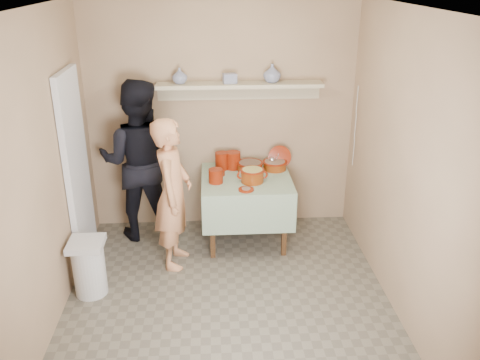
{
  "coord_description": "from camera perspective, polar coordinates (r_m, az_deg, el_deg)",
  "views": [
    {
      "loc": [
        -0.13,
        -3.82,
        2.87
      ],
      "look_at": [
        0.15,
        0.75,
        0.95
      ],
      "focal_mm": 38.0,
      "sensor_mm": 36.0,
      "label": 1
    }
  ],
  "objects": [
    {
      "name": "bowl_stack",
      "position": [
        5.36,
        -2.74,
        0.45
      ],
      "size": [
        0.15,
        0.15,
        0.15
      ],
      "primitive_type": "cylinder",
      "color": "maroon",
      "rests_on": "serving_table"
    },
    {
      "name": "ladle",
      "position": [
        5.72,
        3.65,
        2.27
      ],
      "size": [
        0.08,
        0.26,
        0.19
      ],
      "color": "silver",
      "rests_on": "cazuela_meat_b"
    },
    {
      "name": "vase_left",
      "position": [
        5.56,
        -6.79,
        11.56
      ],
      "size": [
        0.18,
        0.18,
        0.17
      ],
      "primitive_type": "imported",
      "rotation": [
        0.0,
        0.0,
        0.13
      ],
      "color": "navy",
      "rests_on": "wall_shelf"
    },
    {
      "name": "person_helper",
      "position": [
        5.69,
        -11.28,
        2.11
      ],
      "size": [
        0.93,
        0.75,
        1.81
      ],
      "primitive_type": "imported",
      "rotation": [
        0.0,
        0.0,
        -3.22
      ],
      "color": "black",
      "rests_on": "ground"
    },
    {
      "name": "room_shell",
      "position": [
        4.02,
        -1.48,
        4.51
      ],
      "size": [
        3.04,
        3.54,
        2.62
      ],
      "color": "tan",
      "rests_on": "ground"
    },
    {
      "name": "propped_lid",
      "position": [
        5.79,
        4.48,
        2.6
      ],
      "size": [
        0.27,
        0.12,
        0.25
      ],
      "primitive_type": "cylinder",
      "rotation": [
        1.23,
        0.0,
        -0.08
      ],
      "color": "maroon",
      "rests_on": "serving_table"
    },
    {
      "name": "ground",
      "position": [
        4.78,
        -1.28,
        -14.17
      ],
      "size": [
        3.5,
        3.5,
        0.0
      ],
      "primitive_type": "plane",
      "color": "#665F50",
      "rests_on": "ground"
    },
    {
      "name": "empty_bowl",
      "position": [
        5.58,
        -2.5,
        0.79
      ],
      "size": [
        0.15,
        0.15,
        0.05
      ],
      "primitive_type": "cylinder",
      "color": "maroon",
      "rests_on": "serving_table"
    },
    {
      "name": "cazuela_meat_b",
      "position": [
        5.73,
        3.92,
        1.75
      ],
      "size": [
        0.28,
        0.28,
        0.1
      ],
      "color": "#64270D",
      "rests_on": "serving_table"
    },
    {
      "name": "person_cook",
      "position": [
        5.11,
        -7.54,
        -1.57
      ],
      "size": [
        0.45,
        0.61,
        1.56
      ],
      "primitive_type": "imported",
      "rotation": [
        0.0,
        0.0,
        1.44
      ],
      "color": "tan",
      "rests_on": "ground"
    },
    {
      "name": "electrical_cord",
      "position": [
        5.77,
        12.82,
        5.87
      ],
      "size": [
        0.01,
        0.05,
        0.9
      ],
      "color": "silver",
      "rests_on": "wall_shelf"
    },
    {
      "name": "front_plate",
      "position": [
        5.19,
        0.69,
        -1.06
      ],
      "size": [
        0.16,
        0.16,
        0.03
      ],
      "color": "maroon",
      "rests_on": "serving_table"
    },
    {
      "name": "cazuela_meat_a",
      "position": [
        5.69,
        1.12,
        1.63
      ],
      "size": [
        0.3,
        0.3,
        0.1
      ],
      "color": "#64270D",
      "rests_on": "serving_table"
    },
    {
      "name": "vase_right",
      "position": [
        5.59,
        3.63,
        11.89
      ],
      "size": [
        0.2,
        0.2,
        0.2
      ],
      "primitive_type": "imported",
      "rotation": [
        0.0,
        0.0,
        -0.07
      ],
      "color": "navy",
      "rests_on": "wall_shelf"
    },
    {
      "name": "cazuela_rice",
      "position": [
        5.37,
        1.4,
        0.63
      ],
      "size": [
        0.33,
        0.25,
        0.14
      ],
      "color": "#64270D",
      "rests_on": "serving_table"
    },
    {
      "name": "plate_stack_a",
      "position": [
        5.72,
        -2.07,
        2.16
      ],
      "size": [
        0.15,
        0.15,
        0.2
      ],
      "primitive_type": "cylinder",
      "color": "maroon",
      "rests_on": "serving_table"
    },
    {
      "name": "serving_table",
      "position": [
        5.57,
        0.69,
        -0.79
      ],
      "size": [
        0.97,
        0.97,
        0.76
      ],
      "color": "#4C2D16",
      "rests_on": "ground"
    },
    {
      "name": "tile_panel",
      "position": [
        5.29,
        -17.83,
        0.92
      ],
      "size": [
        0.06,
        0.7,
        2.0
      ],
      "primitive_type": "cube",
      "color": "silver",
      "rests_on": "ground"
    },
    {
      "name": "wall_shelf",
      "position": [
        5.61,
        -0.06,
        10.45
      ],
      "size": [
        1.8,
        0.25,
        0.21
      ],
      "color": "#BEAF8D",
      "rests_on": "room_shell"
    },
    {
      "name": "plate_stack_b",
      "position": [
        5.73,
        -0.77,
        2.22
      ],
      "size": [
        0.16,
        0.16,
        0.2
      ],
      "primitive_type": "cylinder",
      "color": "maroon",
      "rests_on": "serving_table"
    },
    {
      "name": "trash_bin",
      "position": [
        5.02,
        -16.59,
        -9.34
      ],
      "size": [
        0.32,
        0.32,
        0.56
      ],
      "color": "silver",
      "rests_on": "ground"
    },
    {
      "name": "ceramic_box",
      "position": [
        5.55,
        -1.17,
        11.34
      ],
      "size": [
        0.16,
        0.13,
        0.1
      ],
      "primitive_type": "cube",
      "rotation": [
        0.0,
        0.0,
        0.18
      ],
      "color": "navy",
      "rests_on": "wall_shelf"
    }
  ]
}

